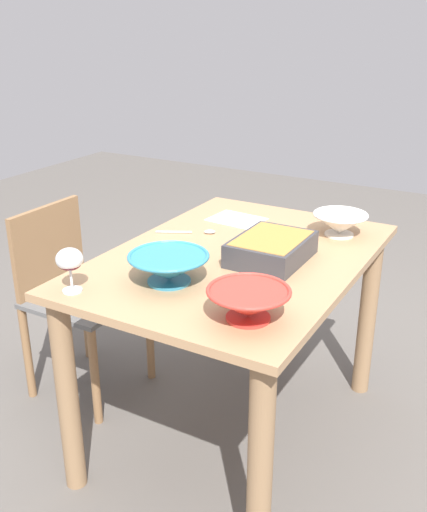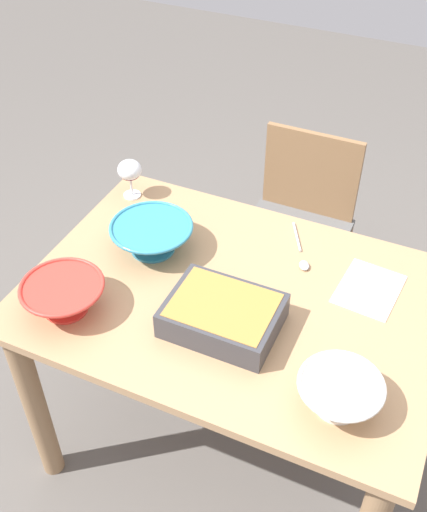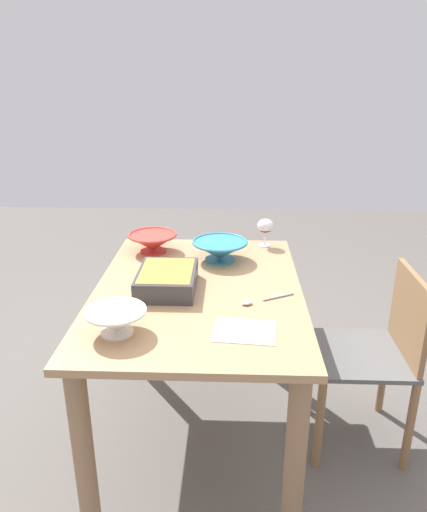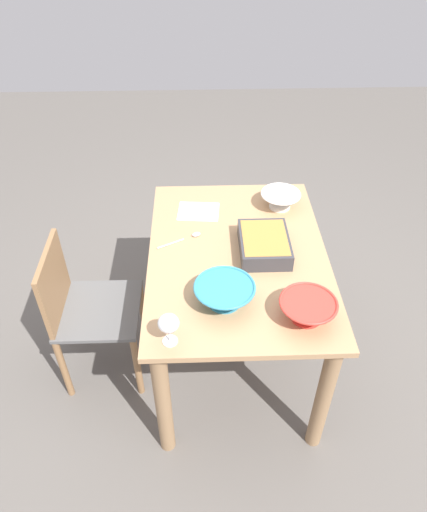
% 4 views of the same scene
% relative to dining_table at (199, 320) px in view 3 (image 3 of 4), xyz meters
% --- Properties ---
extents(ground_plane, '(8.00, 8.00, 0.00)m').
position_rel_dining_table_xyz_m(ground_plane, '(0.00, 0.00, -0.62)').
color(ground_plane, '#5B5651').
extents(dining_table, '(1.22, 0.86, 0.77)m').
position_rel_dining_table_xyz_m(dining_table, '(0.00, 0.00, 0.00)').
color(dining_table, tan).
rests_on(dining_table, ground_plane).
extents(chair, '(0.42, 0.41, 0.83)m').
position_rel_dining_table_xyz_m(chair, '(-0.04, 0.78, -0.16)').
color(chair, '#595959').
rests_on(chair, ground_plane).
extents(wine_glass, '(0.08, 0.08, 0.14)m').
position_rel_dining_table_xyz_m(wine_glass, '(-0.52, 0.31, 0.25)').
color(wine_glass, white).
rests_on(wine_glass, dining_table).
extents(casserole_dish, '(0.31, 0.23, 0.08)m').
position_rel_dining_table_xyz_m(casserole_dish, '(0.02, -0.13, 0.20)').
color(casserole_dish, '#38383D').
rests_on(casserole_dish, dining_table).
extents(mixing_bowl, '(0.26, 0.26, 0.10)m').
position_rel_dining_table_xyz_m(mixing_bowl, '(-0.32, 0.08, 0.20)').
color(mixing_bowl, teal).
rests_on(mixing_bowl, dining_table).
extents(small_bowl, '(0.24, 0.24, 0.09)m').
position_rel_dining_table_xyz_m(small_bowl, '(-0.42, -0.25, 0.20)').
color(small_bowl, red).
rests_on(small_bowl, dining_table).
extents(serving_bowl, '(0.21, 0.21, 0.09)m').
position_rel_dining_table_xyz_m(serving_bowl, '(0.38, -0.25, 0.20)').
color(serving_bowl, white).
rests_on(serving_bowl, dining_table).
extents(serving_spoon, '(0.13, 0.22, 0.01)m').
position_rel_dining_table_xyz_m(serving_spoon, '(0.13, 0.24, 0.16)').
color(serving_spoon, silver).
rests_on(serving_spoon, dining_table).
extents(napkin, '(0.19, 0.23, 0.00)m').
position_rel_dining_table_xyz_m(napkin, '(0.35, 0.19, 0.15)').
color(napkin, white).
rests_on(napkin, dining_table).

